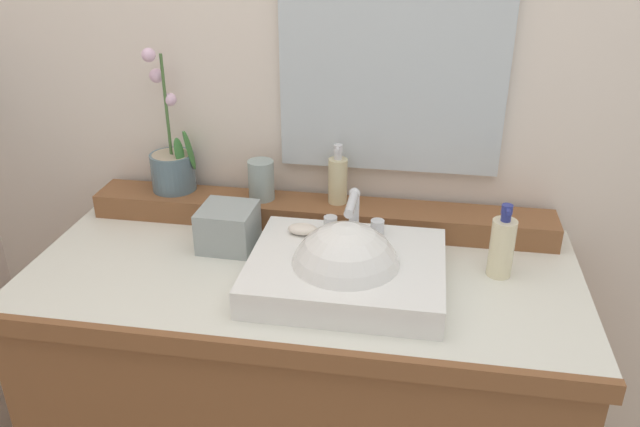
{
  "coord_description": "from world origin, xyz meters",
  "views": [
    {
      "loc": [
        0.25,
        -1.26,
        1.66
      ],
      "look_at": [
        0.04,
        -0.02,
        1.05
      ],
      "focal_mm": 36.0,
      "sensor_mm": 36.0,
      "label": 1
    }
  ],
  "objects_px": {
    "sink_basin": "(346,274)",
    "lotion_bottle": "(502,246)",
    "soap_bar": "(303,229)",
    "soap_dispenser": "(338,179)",
    "tissue_box": "(228,227)",
    "tumbler_cup": "(261,180)",
    "potted_plant": "(172,162)"
  },
  "relations": [
    {
      "from": "tumbler_cup",
      "to": "lotion_bottle",
      "type": "xyz_separation_m",
      "value": [
        0.6,
        -0.18,
        -0.04
      ]
    },
    {
      "from": "potted_plant",
      "to": "lotion_bottle",
      "type": "height_order",
      "value": "potted_plant"
    },
    {
      "from": "potted_plant",
      "to": "tissue_box",
      "type": "relative_size",
      "value": 2.93
    },
    {
      "from": "soap_bar",
      "to": "lotion_bottle",
      "type": "height_order",
      "value": "lotion_bottle"
    },
    {
      "from": "soap_dispenser",
      "to": "lotion_bottle",
      "type": "height_order",
      "value": "soap_dispenser"
    },
    {
      "from": "lotion_bottle",
      "to": "tissue_box",
      "type": "distance_m",
      "value": 0.64
    },
    {
      "from": "soap_dispenser",
      "to": "sink_basin",
      "type": "bearing_deg",
      "value": -78.3
    },
    {
      "from": "soap_dispenser",
      "to": "tissue_box",
      "type": "bearing_deg",
      "value": -146.07
    },
    {
      "from": "soap_bar",
      "to": "soap_dispenser",
      "type": "distance_m",
      "value": 0.21
    },
    {
      "from": "sink_basin",
      "to": "soap_bar",
      "type": "bearing_deg",
      "value": 137.58
    },
    {
      "from": "soap_dispenser",
      "to": "tissue_box",
      "type": "xyz_separation_m",
      "value": [
        -0.24,
        -0.16,
        -0.08
      ]
    },
    {
      "from": "soap_bar",
      "to": "soap_dispenser",
      "type": "bearing_deg",
      "value": 74.49
    },
    {
      "from": "potted_plant",
      "to": "tumbler_cup",
      "type": "bearing_deg",
      "value": -5.0
    },
    {
      "from": "potted_plant",
      "to": "tissue_box",
      "type": "xyz_separation_m",
      "value": [
        0.2,
        -0.18,
        -0.09
      ]
    },
    {
      "from": "potted_plant",
      "to": "tumbler_cup",
      "type": "relative_size",
      "value": 3.65
    },
    {
      "from": "sink_basin",
      "to": "lotion_bottle",
      "type": "distance_m",
      "value": 0.36
    },
    {
      "from": "sink_basin",
      "to": "tissue_box",
      "type": "distance_m",
      "value": 0.34
    },
    {
      "from": "soap_dispenser",
      "to": "tissue_box",
      "type": "relative_size",
      "value": 1.21
    },
    {
      "from": "soap_bar",
      "to": "sink_basin",
      "type": "bearing_deg",
      "value": -42.42
    },
    {
      "from": "tumbler_cup",
      "to": "lotion_bottle",
      "type": "relative_size",
      "value": 0.6
    },
    {
      "from": "soap_bar",
      "to": "soap_dispenser",
      "type": "height_order",
      "value": "soap_dispenser"
    },
    {
      "from": "soap_bar",
      "to": "tumbler_cup",
      "type": "height_order",
      "value": "tumbler_cup"
    },
    {
      "from": "soap_bar",
      "to": "tumbler_cup",
      "type": "distance_m",
      "value": 0.24
    },
    {
      "from": "soap_bar",
      "to": "lotion_bottle",
      "type": "relative_size",
      "value": 0.4
    },
    {
      "from": "sink_basin",
      "to": "soap_dispenser",
      "type": "relative_size",
      "value": 2.7
    },
    {
      "from": "tissue_box",
      "to": "sink_basin",
      "type": "bearing_deg",
      "value": -23.97
    },
    {
      "from": "soap_dispenser",
      "to": "soap_bar",
      "type": "bearing_deg",
      "value": -105.51
    },
    {
      "from": "lotion_bottle",
      "to": "tissue_box",
      "type": "xyz_separation_m",
      "value": [
        -0.64,
        0.03,
        -0.02
      ]
    },
    {
      "from": "sink_basin",
      "to": "potted_plant",
      "type": "height_order",
      "value": "potted_plant"
    },
    {
      "from": "lotion_bottle",
      "to": "tissue_box",
      "type": "bearing_deg",
      "value": 177.53
    },
    {
      "from": "soap_bar",
      "to": "tissue_box",
      "type": "bearing_deg",
      "value": 171.01
    },
    {
      "from": "tumbler_cup",
      "to": "lotion_bottle",
      "type": "distance_m",
      "value": 0.63
    }
  ]
}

